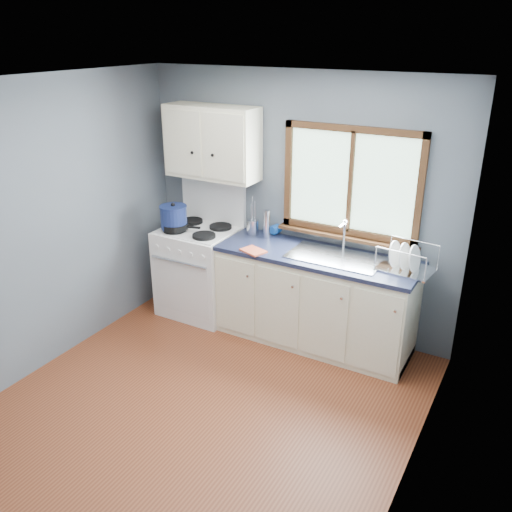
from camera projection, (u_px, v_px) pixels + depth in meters
The scene contains 18 objects.
floor at pixel (195, 417), 4.27m from camera, with size 3.20×3.60×0.02m, color brown.
ceiling at pixel (177, 84), 3.30m from camera, with size 3.20×3.60×0.02m, color white.
wall_back at pixel (298, 204), 5.24m from camera, with size 3.20×0.02×2.50m, color slate.
wall_left at pixel (30, 233), 4.51m from camera, with size 0.02×3.60×2.50m, color slate.
wall_right at pixel (418, 329), 3.06m from camera, with size 0.02×3.60×2.50m, color slate.
gas_range at pixel (200, 268), 5.69m from camera, with size 0.76×0.69×1.36m.
base_cabinets at pixel (314, 303), 5.15m from camera, with size 1.85×0.60×0.88m.
countertop at pixel (317, 256), 4.96m from camera, with size 1.89×0.64×0.04m, color black.
sink at pixel (335, 264), 4.89m from camera, with size 0.84×0.46×0.44m.
window at pixel (350, 190), 4.88m from camera, with size 1.36×0.10×1.03m.
upper_cabinets at pixel (212, 142), 5.26m from camera, with size 0.95×0.35×0.70m.
skillet at pixel (175, 226), 5.45m from camera, with size 0.42×0.33×0.05m.
stockpot at pixel (174, 217), 5.42m from camera, with size 0.36×0.36×0.27m.
utensil_crock at pixel (253, 227), 5.39m from camera, with size 0.15×0.15×0.39m.
thermos at pixel (267, 224), 5.27m from camera, with size 0.07×0.07×0.29m, color silver.
soap_bottle at pixel (273, 223), 5.34m from camera, with size 0.10×0.10×0.26m, color #1752B3.
dish_towel at pixel (253, 251), 4.99m from camera, with size 0.22×0.16×0.02m, color #CF5435.
dish_rack at pixel (405, 263), 4.60m from camera, with size 0.49×0.39×0.24m.
Camera 1 is at (2.11, -2.77, 2.82)m, focal length 38.00 mm.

